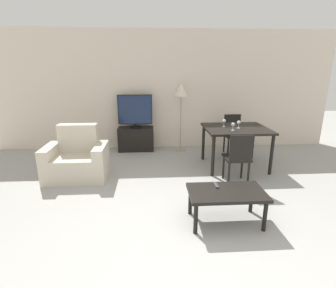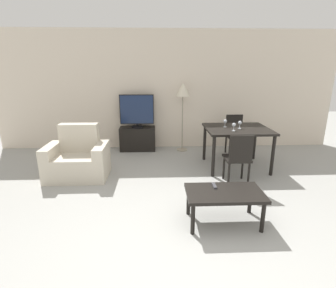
{
  "view_description": "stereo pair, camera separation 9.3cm",
  "coord_description": "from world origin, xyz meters",
  "views": [
    {
      "loc": [
        -0.32,
        -2.18,
        1.88
      ],
      "look_at": [
        -0.05,
        1.99,
        0.65
      ],
      "focal_mm": 28.0,
      "sensor_mm": 36.0,
      "label": 1
    },
    {
      "loc": [
        -0.23,
        -2.19,
        1.88
      ],
      "look_at": [
        -0.05,
        1.99,
        0.65
      ],
      "focal_mm": 28.0,
      "sensor_mm": 36.0,
      "label": 2
    }
  ],
  "objects": [
    {
      "name": "ground_plane",
      "position": [
        0.0,
        0.0,
        0.0
      ],
      "size": [
        18.0,
        18.0,
        0.0
      ],
      "primitive_type": "plane",
      "color": "#9E9E99"
    },
    {
      "name": "wall_back",
      "position": [
        0.0,
        4.0,
        1.35
      ],
      "size": [
        7.9,
        0.06,
        2.7
      ],
      "color": "beige",
      "rests_on": "ground_plane"
    },
    {
      "name": "armchair",
      "position": [
        -1.63,
        2.21,
        0.31
      ],
      "size": [
        1.03,
        0.71,
        0.91
      ],
      "color": "beige",
      "rests_on": "ground_plane"
    },
    {
      "name": "tv_stand",
      "position": [
        -0.69,
        3.74,
        0.27
      ],
      "size": [
        0.81,
        0.38,
        0.54
      ],
      "color": "black",
      "rests_on": "ground_plane"
    },
    {
      "name": "tv",
      "position": [
        -0.69,
        3.74,
        0.92
      ],
      "size": [
        0.77,
        0.27,
        0.75
      ],
      "color": "black",
      "rests_on": "tv_stand"
    },
    {
      "name": "coffee_table",
      "position": [
        0.58,
        0.67,
        0.37
      ],
      "size": [
        0.93,
        0.54,
        0.43
      ],
      "color": "black",
      "rests_on": "ground_plane"
    },
    {
      "name": "dining_table",
      "position": [
        1.28,
        2.57,
        0.69
      ],
      "size": [
        1.18,
        1.01,
        0.78
      ],
      "color": "black",
      "rests_on": "ground_plane"
    },
    {
      "name": "dining_chair_near",
      "position": [
        1.08,
        1.76,
        0.49
      ],
      "size": [
        0.4,
        0.4,
        0.87
      ],
      "color": "black",
      "rests_on": "ground_plane"
    },
    {
      "name": "dining_chair_far",
      "position": [
        1.49,
        3.38,
        0.49
      ],
      "size": [
        0.4,
        0.4,
        0.87
      ],
      "color": "black",
      "rests_on": "ground_plane"
    },
    {
      "name": "floor_lamp",
      "position": [
        0.35,
        3.67,
        1.33
      ],
      "size": [
        0.32,
        0.32,
        1.55
      ],
      "color": "gray",
      "rests_on": "ground_plane"
    },
    {
      "name": "remote_primary",
      "position": [
        0.49,
        0.82,
        0.44
      ],
      "size": [
        0.04,
        0.15,
        0.02
      ],
      "color": "#38383D",
      "rests_on": "coffee_table"
    },
    {
      "name": "wine_glass_left",
      "position": [
        1.31,
        2.52,
        0.88
      ],
      "size": [
        0.07,
        0.07,
        0.15
      ],
      "color": "silver",
      "rests_on": "dining_table"
    },
    {
      "name": "wine_glass_center",
      "position": [
        1.14,
        2.34,
        0.88
      ],
      "size": [
        0.07,
        0.07,
        0.15
      ],
      "color": "silver",
      "rests_on": "dining_table"
    },
    {
      "name": "wine_glass_right",
      "position": [
        1.07,
        2.66,
        0.88
      ],
      "size": [
        0.07,
        0.07,
        0.15
      ],
      "color": "silver",
      "rests_on": "dining_table"
    }
  ]
}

